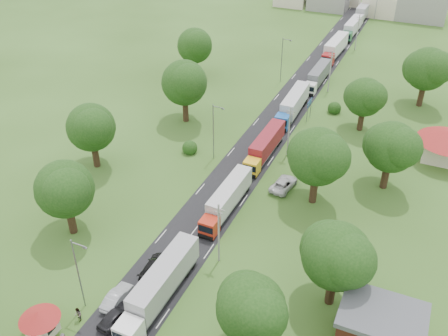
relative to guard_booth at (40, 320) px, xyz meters
The scene contains 38 objects.
ground 26.11m from the guard_booth, 73.94° to the left, with size 260.00×260.00×0.00m, color #2F4D19.
road 45.62m from the guard_booth, 80.91° to the left, with size 8.00×200.00×0.04m, color black.
guard_booth is the anchor object (origin of this frame).
info_sign 61.27m from the guard_booth, 78.32° to the left, with size 0.12×3.10×4.10m.
pole_1 22.17m from the guard_booth, 54.80° to the left, with size 1.60×0.24×9.00m.
pole_2 47.79m from the guard_booth, 74.57° to the left, with size 1.60×0.24×9.00m.
pole_3 75.13m from the guard_booth, 80.26° to the left, with size 1.60×0.24×9.00m.
pole_4 102.82m from the guard_booth, 82.90° to the left, with size 1.60×0.24×9.00m.
pole_5 130.64m from the guard_booth, 84.42° to the left, with size 1.60×0.24×9.00m.
lamp_0 6.32m from the guard_booth, 69.68° to the left, with size 2.03×0.22×10.00m.
lamp_1 40.19m from the guard_booth, 87.35° to the left, with size 2.03×0.22×10.00m.
lamp_2 75.10m from the guard_booth, 88.59° to the left, with size 2.03×0.22×10.00m.
tree_2 22.80m from the guard_booth, 18.63° to the left, with size 8.00×8.00×10.10m.
tree_3 32.54m from the guard_booth, 32.26° to the left, with size 8.80×8.80×11.07m.
tree_4 40.95m from the guard_booth, 60.15° to the left, with size 9.60×9.60×12.05m.
tree_5 52.35m from the guard_booth, 55.93° to the left, with size 8.80×8.80×11.07m.
tree_6 64.26m from the guard_booth, 69.75° to the left, with size 8.00×8.00×10.10m.
tree_7 81.58m from the guard_booth, 67.47° to the left, with size 9.60×9.60×12.05m.
tree_10 17.79m from the guard_booth, 117.27° to the left, with size 8.80×8.80×11.07m.
tree_11 33.98m from the guard_booth, 116.16° to the left, with size 8.80×8.80×11.07m.
tree_12 51.26m from the guard_booth, 99.96° to the left, with size 9.60×9.60×12.05m.
tree_13 72.32m from the guard_booth, 103.48° to the left, with size 8.80×8.80×11.07m.
house_brick 35.66m from the guard_booth, 21.39° to the left, with size 8.60×6.60×5.20m.
distant_town 135.24m from the guard_booth, 86.66° to the left, with size 52.00×8.00×8.00m.
truck_0 13.18m from the guard_booth, 45.75° to the left, with size 2.78×15.27×4.23m.
truck_1 29.47m from the guard_booth, 71.30° to the left, with size 2.54×13.83×3.83m.
truck_2 45.02m from the guard_booth, 78.01° to the left, with size 2.52×14.04×3.89m.
truck_3 61.38m from the guard_booth, 81.56° to the left, with size 2.91×15.13×4.19m.
truck_4 77.47m from the guard_booth, 82.90° to the left, with size 2.44×13.58×3.76m.
truck_5 95.27m from the guard_booth, 84.59° to the left, with size 3.27×15.66×4.33m.
truck_6 113.39m from the guard_booth, 85.24° to the left, with size 2.81×14.36×3.97m.
truck_7 130.03m from the guard_booth, 85.93° to the left, with size 2.79×15.08×4.18m.
car_lane_front 7.85m from the guard_booth, 36.66° to the left, with size 1.88×4.68×1.60m, color black.
car_lane_mid 8.60m from the guard_booth, 55.54° to the left, with size 1.68×4.81×1.59m, color #A6A9AE.
car_lane_rear 14.47m from the guard_booth, 64.51° to the left, with size 2.24×5.52×1.60m, color black.
car_verge_near 39.52m from the guard_booth, 67.37° to the left, with size 2.64×5.72×1.59m, color silver.
car_verge_far 55.36m from the guard_booth, 74.72° to the left, with size 1.63×4.06×1.38m, color #56575D.
pedestrian_booth 4.04m from the guard_booth, 51.36° to the left, with size 0.89×0.70×1.84m, color gray.
Camera 1 is at (25.08, -49.36, 44.81)m, focal length 40.00 mm.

